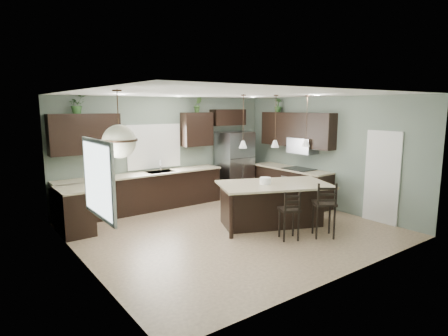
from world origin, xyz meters
TOP-DOWN VIEW (x-y plane):
  - ground at (0.00, 0.00)m, footprint 6.00×6.00m
  - pantry_door at (2.98, -1.55)m, footprint 0.04×0.82m
  - window_back at (-0.40, 2.73)m, footprint 1.35×0.02m
  - window_left at (-2.98, -0.80)m, footprint 0.02×1.10m
  - left_return_cabs at (-2.70, 1.70)m, footprint 0.60×0.90m
  - left_return_countertop at (-2.68, 1.70)m, footprint 0.66×0.96m
  - back_lower_cabs at (-0.85, 2.45)m, footprint 4.20×0.60m
  - back_countertop at (-0.85, 2.43)m, footprint 4.20×0.66m
  - sink_inset at (-0.40, 2.43)m, footprint 0.70×0.45m
  - faucet at (-0.40, 2.40)m, footprint 0.02×0.02m
  - back_upper_left at (-2.15, 2.58)m, footprint 1.55×0.34m
  - back_upper_right at (0.80, 2.58)m, footprint 0.85×0.34m
  - fridge_header at (1.85, 2.58)m, footprint 1.05×0.34m
  - right_lower_cabs at (2.70, 0.87)m, footprint 0.60×2.35m
  - right_countertop at (2.68, 0.87)m, footprint 0.66×2.35m
  - cooktop at (2.68, 0.60)m, footprint 0.58×0.75m
  - wall_oven_front at (2.40, 0.60)m, footprint 0.01×0.72m
  - right_upper_cabs at (2.83, 0.87)m, footprint 0.34×2.35m
  - microwave at (2.78, 0.60)m, footprint 0.40×0.75m
  - refrigerator at (1.88, 2.31)m, footprint 0.90×0.74m
  - kitchen_island at (0.92, -0.30)m, footprint 2.66×2.14m
  - serving_dish at (0.74, -0.22)m, footprint 0.24×0.24m
  - bar_stool_center at (0.54, -1.12)m, footprint 0.49×0.49m
  - bar_stool_right at (1.20, -1.42)m, footprint 0.58×0.58m
  - pendant_left at (0.28, -0.02)m, footprint 0.17×0.17m
  - pendant_center at (0.92, -0.30)m, footprint 0.17×0.17m
  - pendant_right at (1.56, -0.58)m, footprint 0.17×0.17m
  - chandelier at (-2.60, -0.68)m, footprint 0.53×0.53m
  - plant_back_left at (-2.29, 2.55)m, footprint 0.43×0.40m
  - plant_back_right at (0.81, 2.55)m, footprint 0.27×0.25m
  - plant_right_wall at (2.80, 1.56)m, footprint 0.26×0.26m
  - room_shell at (0.00, 0.00)m, footprint 6.00×6.00m

SIDE VIEW (x-z plane):
  - ground at x=0.00m, z-range 0.00..0.00m
  - left_return_cabs at x=-2.70m, z-range 0.00..0.90m
  - back_lower_cabs at x=-0.85m, z-range 0.00..0.90m
  - right_lower_cabs at x=2.70m, z-range 0.00..0.90m
  - wall_oven_front at x=2.40m, z-range 0.15..0.75m
  - kitchen_island at x=0.92m, z-range 0.00..0.92m
  - bar_stool_center at x=0.54m, z-range 0.00..0.98m
  - bar_stool_right at x=1.20m, z-range 0.00..1.12m
  - left_return_countertop at x=-2.68m, z-range 0.90..0.94m
  - back_countertop at x=-0.85m, z-range 0.90..0.94m
  - right_countertop at x=2.68m, z-range 0.90..0.94m
  - refrigerator at x=1.88m, z-range 0.00..1.85m
  - sink_inset at x=-0.40m, z-range 0.93..0.94m
  - cooktop at x=2.68m, z-range 0.93..0.95m
  - serving_dish at x=0.74m, z-range 0.92..1.06m
  - pantry_door at x=2.98m, z-range 0.00..2.04m
  - faucet at x=-0.40m, z-range 0.94..1.22m
  - window_back at x=-0.40m, z-range 1.05..2.05m
  - window_left at x=-2.98m, z-range 1.05..2.05m
  - microwave at x=2.78m, z-range 1.35..1.75m
  - room_shell at x=0.00m, z-range -1.30..4.70m
  - back_upper_left at x=-2.15m, z-range 1.50..2.40m
  - back_upper_right at x=0.80m, z-range 1.50..2.40m
  - right_upper_cabs at x=2.83m, z-range 1.50..2.40m
  - fridge_header at x=1.85m, z-range 2.02..2.48m
  - pendant_left at x=0.28m, z-range 1.70..2.80m
  - pendant_center at x=0.92m, z-range 1.70..2.80m
  - pendant_right at x=1.56m, z-range 1.70..2.80m
  - chandelier at x=-2.60m, z-range 1.80..2.80m
  - plant_right_wall at x=2.80m, z-range 2.40..2.78m
  - plant_back_left at x=-2.29m, z-range 2.40..2.80m
  - plant_back_right at x=0.81m, z-range 2.40..2.80m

